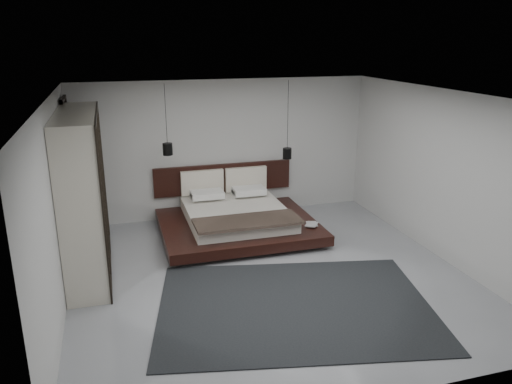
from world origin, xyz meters
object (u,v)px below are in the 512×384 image
object	(u,v)px
lattice_screen	(71,171)
bed	(236,218)
pendant_right	(287,153)
rug	(295,306)
pendant_left	(168,149)
wardrobe	(83,194)

from	to	relation	value
lattice_screen	bed	world-z (taller)	lattice_screen
pendant_right	rug	world-z (taller)	pendant_right
bed	pendant_left	xyz separation A→B (m)	(-1.18, 0.46, 1.32)
pendant_right	rug	bearing A→B (deg)	-107.67
wardrobe	lattice_screen	bearing A→B (deg)	100.19
pendant_left	wardrobe	bearing A→B (deg)	-138.24
lattice_screen	bed	size ratio (longest dim) A/B	0.91
bed	rug	xyz separation A→B (m)	(0.10, -2.91, -0.29)
pendant_left	rug	size ratio (longest dim) A/B	0.35
bed	pendant_left	bearing A→B (deg)	158.66
lattice_screen	pendant_left	bearing A→B (deg)	-2.86
pendant_right	wardrobe	distance (m)	4.05
bed	rug	size ratio (longest dim) A/B	0.76
pendant_right	rug	xyz separation A→B (m)	(-1.07, -3.37, -1.37)
wardrobe	rug	bearing A→B (deg)	-36.84
bed	rug	bearing A→B (deg)	-88.00
bed	rug	world-z (taller)	bed
lattice_screen	rug	xyz separation A→B (m)	(3.00, -3.46, -1.29)
bed	pendant_left	distance (m)	1.82
lattice_screen	pendant_right	bearing A→B (deg)	-1.21
pendant_left	pendant_right	bearing A→B (deg)	0.00
pendant_left	pendant_right	xyz separation A→B (m)	(2.35, 0.00, -0.23)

